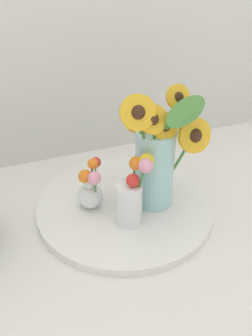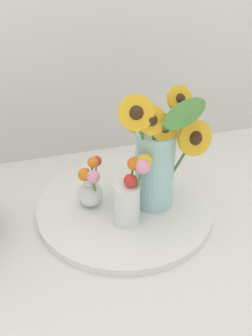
# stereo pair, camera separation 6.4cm
# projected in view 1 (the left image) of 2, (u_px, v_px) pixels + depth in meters

# --- Properties ---
(ground_plane) EXTENTS (6.00, 6.00, 0.00)m
(ground_plane) POSITION_uv_depth(u_px,v_px,m) (134.00, 226.00, 1.04)
(ground_plane) COLOR silver
(serving_tray) EXTENTS (0.48, 0.48, 0.02)m
(serving_tray) POSITION_uv_depth(u_px,v_px,m) (126.00, 207.00, 1.09)
(serving_tray) COLOR white
(serving_tray) RESTS_ON ground_plane
(mason_jar_sunflowers) EXTENTS (0.25, 0.21, 0.35)m
(mason_jar_sunflowers) POSITION_uv_depth(u_px,v_px,m) (157.00, 155.00, 1.00)
(mason_jar_sunflowers) COLOR #9ED1D6
(mason_jar_sunflowers) RESTS_ON serving_tray
(vase_small_center) EXTENTS (0.10, 0.07, 0.20)m
(vase_small_center) POSITION_uv_depth(u_px,v_px,m) (132.00, 196.00, 0.97)
(vase_small_center) COLOR white
(vase_small_center) RESTS_ON serving_tray
(vase_bulb_right) EXTENTS (0.07, 0.09, 0.15)m
(vase_bulb_right) POSITION_uv_depth(u_px,v_px,m) (90.00, 189.00, 1.04)
(vase_bulb_right) COLOR white
(vase_bulb_right) RESTS_ON serving_tray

